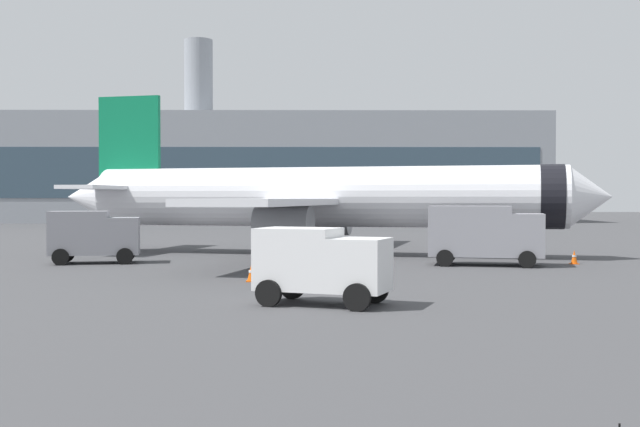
{
  "coord_description": "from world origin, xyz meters",
  "views": [
    {
      "loc": [
        -0.02,
        -3.11,
        3.61
      ],
      "look_at": [
        0.23,
        27.84,
        3.0
      ],
      "focal_mm": 43.69,
      "sensor_mm": 36.0,
      "label": 1
    }
  ],
  "objects": [
    {
      "name": "airplane_at_gate",
      "position": [
        0.35,
        46.46,
        3.66
      ],
      "size": [
        35.37,
        32.2,
        10.5
      ],
      "color": "white",
      "rests_on": "ground"
    },
    {
      "name": "service_truck",
      "position": [
        -12.24,
        40.07,
        1.61
      ],
      "size": [
        5.11,
        3.23,
        2.9
      ],
      "color": "gray",
      "rests_on": "ground"
    },
    {
      "name": "fuel_truck",
      "position": [
        9.15,
        38.5,
        1.77
      ],
      "size": [
        6.39,
        3.8,
        3.2
      ],
      "color": "gray",
      "rests_on": "ground"
    },
    {
      "name": "cargo_van",
      "position": [
        0.22,
        23.13,
        1.45
      ],
      "size": [
        4.82,
        3.57,
        2.6
      ],
      "color": "white",
      "rests_on": "ground"
    },
    {
      "name": "safety_cone_near",
      "position": [
        1.56,
        50.4,
        0.37
      ],
      "size": [
        0.44,
        0.44,
        0.75
      ],
      "color": "#F2590C",
      "rests_on": "ground"
    },
    {
      "name": "safety_cone_mid",
      "position": [
        14.26,
        39.28,
        0.38
      ],
      "size": [
        0.44,
        0.44,
        0.78
      ],
      "color": "#F2590C",
      "rests_on": "ground"
    },
    {
      "name": "safety_cone_far",
      "position": [
        -2.72,
        30.47,
        0.38
      ],
      "size": [
        0.44,
        0.44,
        0.77
      ],
      "color": "#F2590C",
      "rests_on": "ground"
    },
    {
      "name": "terminal_building",
      "position": [
        -10.85,
        118.02,
        8.19
      ],
      "size": [
        90.85,
        20.42,
        28.17
      ],
      "color": "gray",
      "rests_on": "ground"
    }
  ]
}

